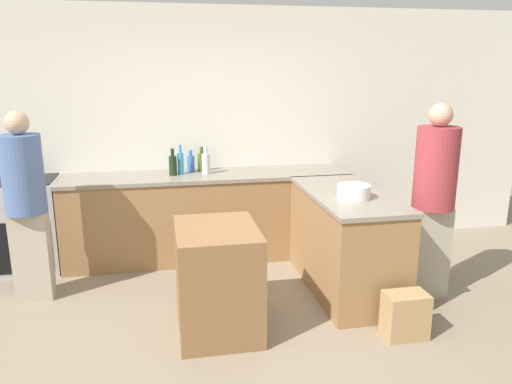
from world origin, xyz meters
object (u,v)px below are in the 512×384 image
object	(u,v)px
island_table	(218,279)
person_by_range	(26,201)
mixing_bowl	(354,192)
range_oven	(29,225)
wine_bottle_dark	(173,165)
person_at_peninsula	(434,196)
vinegar_bottle_clear	(206,163)
water_bottle_blue	(191,163)
paper_bag	(405,315)
olive_oil_bottle	(202,161)
dish_soap_bottle	(181,163)

from	to	relation	value
island_table	person_by_range	size ratio (longest dim) A/B	0.50
mixing_bowl	range_oven	bearing A→B (deg)	156.83
mixing_bowl	wine_bottle_dark	world-z (taller)	wine_bottle_dark
wine_bottle_dark	person_by_range	xyz separation A→B (m)	(-1.30, -0.74, -0.13)
island_table	person_at_peninsula	distance (m)	2.03
island_table	person_by_range	world-z (taller)	person_by_range
mixing_bowl	vinegar_bottle_clear	world-z (taller)	vinegar_bottle_clear
water_bottle_blue	wine_bottle_dark	bearing A→B (deg)	-138.89
person_by_range	paper_bag	xyz separation A→B (m)	(2.98, -1.27, -0.74)
range_oven	water_bottle_blue	distance (m)	1.79
olive_oil_bottle	person_by_range	bearing A→B (deg)	-150.85
range_oven	person_at_peninsula	bearing A→B (deg)	-20.53
island_table	olive_oil_bottle	size ratio (longest dim) A/B	3.18
wine_bottle_dark	paper_bag	size ratio (longest dim) A/B	0.78
olive_oil_bottle	person_by_range	world-z (taller)	person_by_range
wine_bottle_dark	water_bottle_blue	size ratio (longest dim) A/B	1.21
water_bottle_blue	person_by_range	bearing A→B (deg)	-148.72
wine_bottle_dark	water_bottle_blue	world-z (taller)	wine_bottle_dark
island_table	water_bottle_blue	world-z (taller)	water_bottle_blue
person_by_range	paper_bag	size ratio (longest dim) A/B	4.68
wine_bottle_dark	dish_soap_bottle	world-z (taller)	dish_soap_bottle
water_bottle_blue	paper_bag	distance (m)	2.77
range_oven	paper_bag	bearing A→B (deg)	-32.54
person_at_peninsula	paper_bag	bearing A→B (deg)	-130.14
island_table	vinegar_bottle_clear	distance (m)	1.72
mixing_bowl	paper_bag	size ratio (longest dim) A/B	0.80
water_bottle_blue	person_by_range	xyz separation A→B (m)	(-1.50, -0.91, -0.11)
water_bottle_blue	person_by_range	size ratio (longest dim) A/B	0.14
olive_oil_bottle	person_at_peninsula	bearing A→B (deg)	-38.81
mixing_bowl	person_by_range	world-z (taller)	person_by_range
person_by_range	person_at_peninsula	bearing A→B (deg)	-10.15
person_by_range	olive_oil_bottle	bearing A→B (deg)	29.15
mixing_bowl	wine_bottle_dark	bearing A→B (deg)	140.23
person_by_range	island_table	bearing A→B (deg)	-28.85
island_table	paper_bag	world-z (taller)	island_table
olive_oil_bottle	wine_bottle_dark	bearing A→B (deg)	-152.57
wine_bottle_dark	person_by_range	size ratio (longest dim) A/B	0.17
island_table	wine_bottle_dark	xyz separation A→B (m)	(-0.27, 1.60, 0.62)
dish_soap_bottle	paper_bag	xyz separation A→B (m)	(1.60, -2.04, -0.88)
vinegar_bottle_clear	person_by_range	bearing A→B (deg)	-155.87
island_table	mixing_bowl	size ratio (longest dim) A/B	2.96
person_at_peninsula	paper_bag	distance (m)	1.13
paper_bag	wine_bottle_dark	bearing A→B (deg)	130.10
island_table	person_by_range	bearing A→B (deg)	151.15
dish_soap_bottle	person_by_range	world-z (taller)	person_by_range
range_oven	person_by_range	distance (m)	0.90
water_bottle_blue	dish_soap_bottle	bearing A→B (deg)	-129.53
island_table	person_at_peninsula	xyz separation A→B (m)	(1.95, 0.23, 0.52)
range_oven	vinegar_bottle_clear	world-z (taller)	vinegar_bottle_clear
olive_oil_bottle	water_bottle_blue	size ratio (longest dim) A/B	1.15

